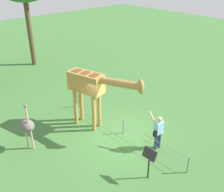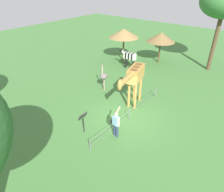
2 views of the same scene
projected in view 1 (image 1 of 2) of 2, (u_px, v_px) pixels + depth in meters
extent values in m
plane|color=#427538|center=(120.00, 135.00, 12.28)|extent=(60.00, 60.00, 0.00)
cylinder|color=#BC8942|center=(99.00, 109.00, 12.55)|extent=(0.18, 0.18, 1.88)
cylinder|color=#BC8942|center=(94.00, 113.00, 12.22)|extent=(0.18, 0.18, 1.88)
cylinder|color=#BC8942|center=(81.00, 103.00, 13.08)|extent=(0.18, 0.18, 1.88)
cylinder|color=#BC8942|center=(76.00, 107.00, 12.75)|extent=(0.18, 0.18, 1.88)
cube|color=#BC8942|center=(86.00, 82.00, 12.01)|extent=(1.82, 1.11, 0.90)
cube|color=brown|center=(94.00, 75.00, 11.56)|extent=(0.46, 0.52, 0.02)
cube|color=brown|center=(85.00, 73.00, 11.80)|extent=(0.46, 0.52, 0.02)
cube|color=brown|center=(77.00, 71.00, 12.04)|extent=(0.46, 0.52, 0.02)
cylinder|color=#BC8942|center=(117.00, 83.00, 11.03)|extent=(2.24, 0.87, 0.52)
ellipsoid|color=#BC8942|center=(141.00, 87.00, 10.45)|extent=(0.39, 0.34, 0.66)
cylinder|color=brown|center=(142.00, 82.00, 10.40)|extent=(0.05, 0.05, 0.14)
cylinder|color=brown|center=(140.00, 83.00, 10.33)|extent=(0.05, 0.05, 0.14)
cylinder|color=navy|center=(156.00, 141.00, 11.22)|extent=(0.14, 0.14, 0.78)
cylinder|color=navy|center=(159.00, 140.00, 11.32)|extent=(0.14, 0.14, 0.78)
cube|color=#8CBFE0|center=(159.00, 128.00, 10.96)|extent=(0.28, 0.39, 0.55)
sphere|color=#D8AD8C|center=(160.00, 119.00, 10.77)|extent=(0.22, 0.22, 0.22)
cylinder|color=#D8AD8C|center=(152.00, 117.00, 10.89)|extent=(0.43, 0.13, 0.47)
cylinder|color=#D8AD8C|center=(163.00, 126.00, 11.08)|extent=(0.08, 0.08, 0.50)
cube|color=black|center=(156.00, 134.00, 10.90)|extent=(0.14, 0.21, 0.24)
cylinder|color=#CC9E93|center=(32.00, 140.00, 11.22)|extent=(0.07, 0.07, 0.90)
cylinder|color=#CC9E93|center=(27.00, 140.00, 11.22)|extent=(0.07, 0.07, 0.90)
ellipsoid|color=#66605B|center=(27.00, 126.00, 10.88)|extent=(0.70, 0.56, 0.49)
cylinder|color=#CC9E93|center=(27.00, 116.00, 10.53)|extent=(0.08, 0.08, 0.80)
sphere|color=#66605B|center=(25.00, 106.00, 10.33)|extent=(0.14, 0.14, 0.14)
cylinder|color=brown|center=(30.00, 34.00, 19.60)|extent=(0.36, 0.36, 4.86)
cylinder|color=black|center=(149.00, 168.00, 9.67)|extent=(0.06, 0.06, 0.95)
cube|color=#2D2D2D|center=(150.00, 154.00, 9.37)|extent=(0.56, 0.21, 0.38)
cylinder|color=slate|center=(79.00, 101.00, 14.52)|extent=(0.05, 0.05, 0.75)
cylinder|color=slate|center=(123.00, 127.00, 12.24)|extent=(0.05, 0.05, 0.75)
cylinder|color=slate|center=(188.00, 165.00, 9.95)|extent=(0.05, 0.05, 0.75)
cube|color=slate|center=(123.00, 122.00, 12.11)|extent=(7.00, 0.01, 0.01)
cube|color=slate|center=(123.00, 127.00, 12.25)|extent=(7.00, 0.01, 0.01)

